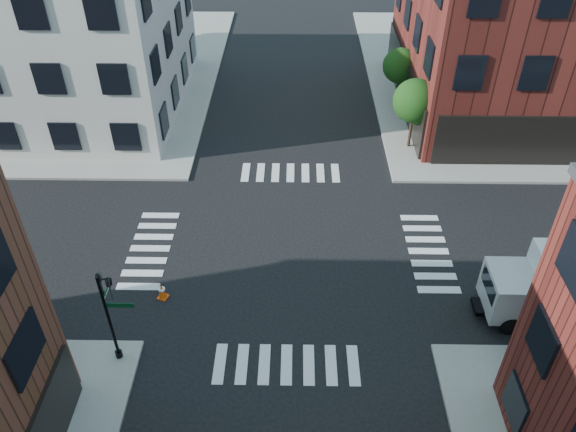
# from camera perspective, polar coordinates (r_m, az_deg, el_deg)

# --- Properties ---
(ground) EXTENTS (120.00, 120.00, 0.00)m
(ground) POSITION_cam_1_polar(r_m,az_deg,el_deg) (28.22, 0.09, -3.46)
(ground) COLOR black
(ground) RESTS_ON ground
(sidewalk_ne) EXTENTS (30.00, 30.00, 0.15)m
(sidewalk_ne) POSITION_cam_1_polar(r_m,az_deg,el_deg) (50.53, 25.67, 12.66)
(sidewalk_ne) COLOR gray
(sidewalk_ne) RESTS_ON ground
(sidewalk_nw) EXTENTS (30.00, 30.00, 0.15)m
(sidewalk_nw) POSITION_cam_1_polar(r_m,az_deg,el_deg) (50.76, -24.67, 13.05)
(sidewalk_nw) COLOR gray
(sidewalk_nw) RESTS_ON ground
(building_nw) EXTENTS (22.00, 16.00, 11.00)m
(building_nw) POSITION_cam_1_polar(r_m,az_deg,el_deg) (43.89, -26.44, 16.75)
(building_nw) COLOR beige
(building_nw) RESTS_ON ground
(tree_near) EXTENTS (2.69, 2.69, 4.49)m
(tree_near) POSITION_cam_1_polar(r_m,az_deg,el_deg) (35.54, 12.85, 11.12)
(tree_near) COLOR black
(tree_near) RESTS_ON ground
(tree_far) EXTENTS (2.43, 2.43, 4.07)m
(tree_far) POSITION_cam_1_polar(r_m,az_deg,el_deg) (41.01, 11.40, 14.57)
(tree_far) COLOR black
(tree_far) RESTS_ON ground
(signal_pole) EXTENTS (1.29, 1.24, 4.60)m
(signal_pole) POSITION_cam_1_polar(r_m,az_deg,el_deg) (22.56, -17.70, -8.91)
(signal_pole) COLOR black
(signal_pole) RESTS_ON ground
(traffic_cone) EXTENTS (0.55, 0.55, 0.79)m
(traffic_cone) POSITION_cam_1_polar(r_m,az_deg,el_deg) (26.22, -12.68, -7.47)
(traffic_cone) COLOR #FE530B
(traffic_cone) RESTS_ON ground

